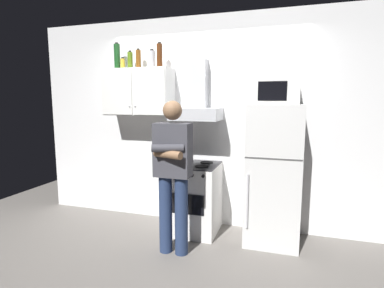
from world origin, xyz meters
TOP-DOWN VIEW (x-y plane):
  - ground_plane at (0.00, 0.00)m, footprint 7.00×7.00m
  - back_wall_tiled at (0.00, 0.60)m, footprint 4.80×0.10m
  - upper_cabinet at (-0.85, 0.37)m, footprint 0.90×0.37m
  - stove_oven at (-0.05, 0.25)m, footprint 0.60×0.62m
  - range_hood at (-0.05, 0.38)m, footprint 0.60×0.44m
  - refrigerator at (0.90, 0.25)m, footprint 0.60×0.62m
  - microwave at (0.90, 0.27)m, footprint 0.48×0.37m
  - person_standing at (-0.10, -0.36)m, footprint 0.38×0.33m
  - bottle_beer_brown at (-0.86, 0.42)m, footprint 0.07×0.07m
  - bottle_wine_green at (-1.16, 0.39)m, footprint 0.08×0.08m
  - bottle_olive_oil at (-0.98, 0.41)m, footprint 0.07×0.07m
  - bottle_spice_jar at (-1.07, 0.37)m, footprint 0.06×0.06m
  - bottle_canister_steel at (-0.66, 0.40)m, footprint 0.08×0.08m
  - bottle_rum_dark at (-0.53, 0.35)m, footprint 0.07×0.07m

SIDE VIEW (x-z plane):
  - ground_plane at x=0.00m, z-range 0.00..0.00m
  - stove_oven at x=-0.05m, z-range 0.00..0.87m
  - refrigerator at x=0.90m, z-range 0.00..1.60m
  - person_standing at x=-0.10m, z-range 0.08..1.72m
  - back_wall_tiled at x=0.00m, z-range 0.00..2.70m
  - range_hood at x=-0.05m, z-range 1.22..1.97m
  - microwave at x=0.90m, z-range 1.60..1.88m
  - upper_cabinet at x=-0.85m, z-range 1.45..2.05m
  - bottle_spice_jar at x=-1.07m, z-range 2.04..2.20m
  - bottle_olive_oil at x=-0.98m, z-range 2.04..2.28m
  - bottle_canister_steel at x=-0.66m, z-range 2.04..2.28m
  - bottle_beer_brown at x=-0.86m, z-range 2.04..2.30m
  - bottle_rum_dark at x=-0.53m, z-range 2.04..2.35m
  - bottle_wine_green at x=-1.16m, z-range 2.04..2.39m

